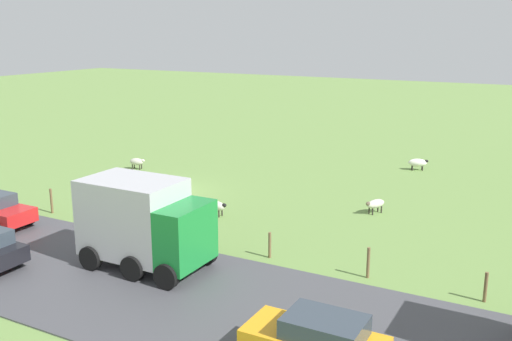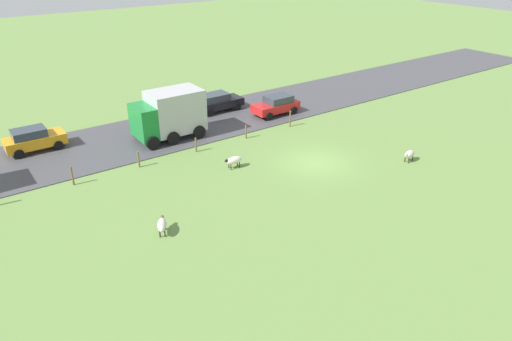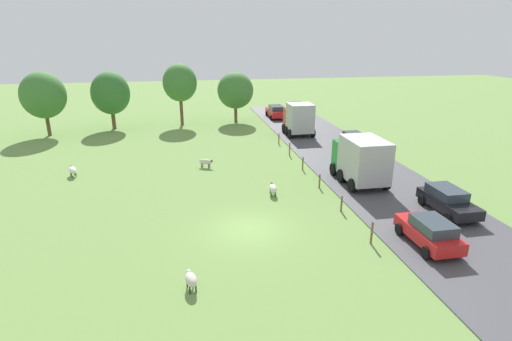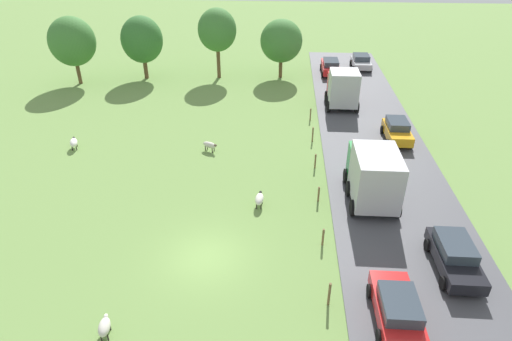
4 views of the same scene
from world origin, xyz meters
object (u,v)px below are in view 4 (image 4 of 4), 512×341
object	(u,v)px
tree_0	(217,30)
sheep_2	(259,199)
sheep_1	(210,145)
tree_3	(72,41)
car_4	(361,61)
tree_2	(281,41)
truck_0	(343,88)
sheep_0	(74,142)
truck_1	(374,174)
car_3	(330,66)
sheep_3	(104,327)
tree_1	(142,40)
car_1	(397,308)
car_2	(397,130)
car_0	(455,255)

from	to	relation	value
tree_0	sheep_2	bearing A→B (deg)	-76.26
sheep_1	tree_3	bearing A→B (deg)	138.42
tree_3	car_4	xyz separation A→B (m)	(30.44, 7.24, -3.55)
tree_2	car_4	distance (m)	10.48
tree_2	tree_3	bearing A→B (deg)	-170.71
truck_0	tree_2	bearing A→B (deg)	124.64
sheep_2	tree_3	bearing A→B (deg)	133.67
tree_2	truck_0	distance (m)	10.41
sheep_0	truck_0	xyz separation A→B (m)	(21.15, 9.75, 1.37)
sheep_0	truck_1	bearing A→B (deg)	-14.67
sheep_0	car_3	bearing A→B (deg)	43.22
tree_2	truck_1	size ratio (longest dim) A/B	1.24
sheep_2	sheep_3	bearing A→B (deg)	-120.67
sheep_3	tree_3	xyz separation A→B (m)	(-14.49, 31.28, 3.90)
tree_2	car_3	bearing A→B (deg)	15.08
sheep_2	tree_2	distance (m)	25.06
truck_1	car_3	world-z (taller)	truck_1
sheep_3	tree_1	world-z (taller)	tree_1
tree_2	car_1	bearing A→B (deg)	-80.36
tree_3	sheep_1	bearing A→B (deg)	-41.58
sheep_0	car_1	distance (m)	25.83
car_2	car_3	xyz separation A→B (m)	(-3.89, 16.57, 0.03)
tree_2	truck_0	world-z (taller)	tree_2
tree_0	tree_3	world-z (taller)	tree_0
sheep_2	car_0	bearing A→B (deg)	-25.68
tree_1	car_3	size ratio (longest dim) A/B	1.47
tree_3	car_4	bearing A→B (deg)	13.38
tree_3	truck_1	size ratio (longest dim) A/B	1.38
tree_1	tree_3	world-z (taller)	tree_3
sheep_3	car_3	size ratio (longest dim) A/B	0.25
car_1	car_3	xyz separation A→B (m)	(-0.09, 34.69, 0.05)
tree_0	sheep_3	bearing A→B (deg)	-89.90
car_2	car_1	bearing A→B (deg)	-101.83
sheep_3	tree_3	world-z (taller)	tree_3
tree_2	tree_3	xyz separation A→B (m)	(-21.17, -3.46, 0.44)
truck_0	truck_1	size ratio (longest dim) A/B	0.76
sheep_3	car_1	world-z (taller)	car_1
tree_3	tree_1	bearing A→B (deg)	18.60
truck_1	truck_0	bearing A→B (deg)	90.96
sheep_3	truck_1	bearing A→B (deg)	40.80
car_2	car_4	bearing A→B (deg)	90.51
tree_1	car_0	xyz separation A→B (m)	(23.85, -28.35, -3.31)
tree_2	car_2	distance (m)	18.04
truck_0	sheep_0	bearing A→B (deg)	-155.25
sheep_1	tree_3	xyz separation A→B (m)	(-16.21, 14.38, 3.90)
car_3	car_4	distance (m)	4.37
tree_3	car_0	bearing A→B (deg)	-40.73
car_1	car_2	size ratio (longest dim) A/B	1.01
car_3	sheep_2	bearing A→B (deg)	-103.54
car_1	car_3	size ratio (longest dim) A/B	0.88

